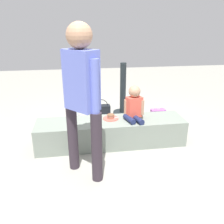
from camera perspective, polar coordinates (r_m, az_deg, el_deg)
ground_plane at (r=3.44m, az=-0.23°, el=-7.65°), size 12.00×12.00×0.00m
concrete_ledge at (r=3.36m, az=-0.23°, el=-4.93°), size 2.08×0.50×0.36m
child_seated at (r=3.26m, az=5.38°, el=1.71°), size 0.29×0.34×0.48m
adult_standing at (r=2.42m, az=-7.34°, el=5.28°), size 0.38×0.39×1.66m
cake_plate at (r=3.33m, az=-0.31°, el=-1.31°), size 0.22×0.22×0.07m
gift_bag at (r=3.95m, az=11.04°, el=-1.51°), size 0.23×0.11×0.37m
railing_post at (r=4.42m, az=2.64°, el=3.90°), size 0.36×0.36×0.97m
water_bottle_near_gift at (r=4.37m, az=-8.62°, el=-0.10°), size 0.07×0.07×0.21m
water_bottle_far_side at (r=4.32m, az=9.73°, el=-0.36°), size 0.07×0.07×0.22m
party_cup_red at (r=4.11m, az=-9.98°, el=-2.30°), size 0.08×0.08×0.09m
handbag_black_leather at (r=4.29m, az=-2.57°, el=0.16°), size 0.31×0.14×0.36m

